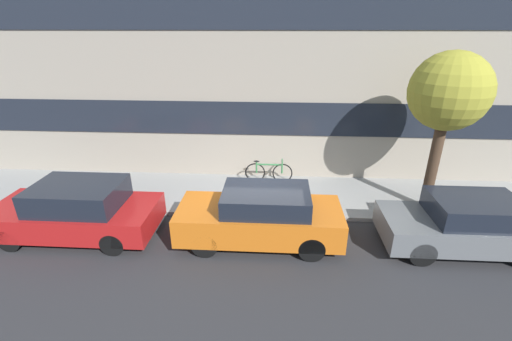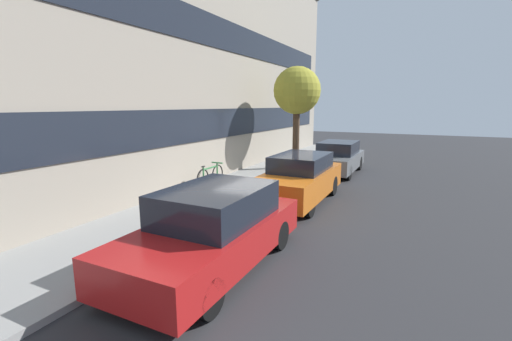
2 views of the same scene
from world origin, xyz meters
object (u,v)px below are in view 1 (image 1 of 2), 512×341
Objects in this scene: parked_car_grey at (467,224)px; street_tree at (449,93)px; fire_hydrant at (126,193)px; parked_car_orange at (261,216)px; bicycle at (269,172)px; parked_car_red at (77,211)px.

street_tree reaches higher than parked_car_grey.
street_tree reaches higher than fire_hydrant.
bicycle is at bearing -92.01° from parked_car_orange.
bicycle is (4.17, 1.78, 0.02)m from fire_hydrant.
parked_car_orange reaches higher than parked_car_grey.
street_tree is (4.60, -1.44, 2.93)m from bicycle.
parked_car_orange is 3.26m from bicycle.
parked_car_orange is 0.92× the size of street_tree.
parked_car_orange is at bearing 0.00° from parked_car_grey.
parked_car_orange is 2.52× the size of bicycle.
parked_car_red is at bearing -146.12° from bicycle.
fire_hydrant is at bearing -19.96° from parked_car_orange.
parked_car_red is 5.80m from bicycle.
parked_car_grey reaches higher than fire_hydrant.
fire_hydrant is at bearing -9.32° from parked_car_grey.
parked_car_orange is (4.68, 0.00, 0.01)m from parked_car_red.
parked_car_grey is 5.27× the size of fire_hydrant.
fire_hydrant is 0.46× the size of bicycle.
parked_car_orange is at bearing -180.00° from parked_car_red.
fire_hydrant is (0.63, 1.47, -0.21)m from parked_car_red.
bicycle is 0.36× the size of street_tree.
parked_car_grey reaches higher than bicycle.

